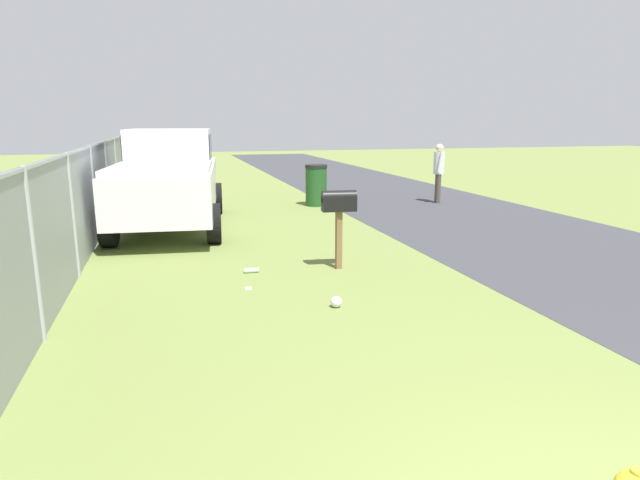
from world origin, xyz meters
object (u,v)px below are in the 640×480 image
Objects in this scene: pedestrian at (439,169)px; pickup_truck at (170,176)px; trash_bin at (316,185)px; mailbox at (339,206)px.

pickup_truck is at bearing 29.15° from pedestrian.
pedestrian is (-0.43, -3.44, 0.39)m from trash_bin.
mailbox is 0.75× the size of pedestrian.
pickup_truck is 4.80× the size of trash_bin.
mailbox reaches higher than trash_bin.
mailbox is 1.10× the size of trash_bin.
pickup_truck is (4.31, 2.46, 0.12)m from mailbox.
pedestrian is at bearing -72.22° from pickup_truck.
trash_bin is at bearing -6.39° from mailbox.
pickup_truck is at bearing 35.58° from mailbox.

